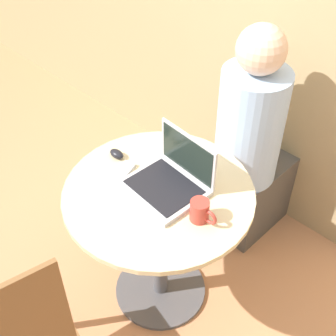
{
  "coord_description": "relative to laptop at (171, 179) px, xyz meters",
  "views": [
    {
      "loc": [
        0.96,
        -0.96,
        2.1
      ],
      "look_at": [
        0.01,
        0.05,
        0.83
      ],
      "focal_mm": 50.0,
      "sensor_mm": 36.0,
      "label": 1
    }
  ],
  "objects": [
    {
      "name": "ground_plane",
      "position": [
        -0.02,
        -0.06,
        -0.77
      ],
      "size": [
        12.0,
        12.0,
        0.0
      ],
      "primitive_type": "plane",
      "color": "tan"
    },
    {
      "name": "round_table",
      "position": [
        -0.02,
        -0.06,
        -0.23
      ],
      "size": [
        0.8,
        0.8,
        0.73
      ],
      "color": "#4C4C51",
      "rests_on": "ground_plane"
    },
    {
      "name": "laptop",
      "position": [
        0.0,
        0.0,
        0.0
      ],
      "size": [
        0.33,
        0.3,
        0.22
      ],
      "color": "#B7B7BC",
      "rests_on": "round_table"
    },
    {
      "name": "cell_phone",
      "position": [
        -0.21,
        -0.07,
        -0.03
      ],
      "size": [
        0.08,
        0.11,
        0.02
      ],
      "color": "silver",
      "rests_on": "round_table"
    },
    {
      "name": "computer_mouse",
      "position": [
        -0.3,
        -0.03,
        -0.02
      ],
      "size": [
        0.07,
        0.04,
        0.04
      ],
      "color": "black",
      "rests_on": "round_table"
    },
    {
      "name": "coffee_cup",
      "position": [
        0.21,
        -0.06,
        0.0
      ],
      "size": [
        0.12,
        0.08,
        0.09
      ],
      "color": "#B2382D",
      "rests_on": "round_table"
    },
    {
      "name": "person_seated",
      "position": [
        0.01,
        0.59,
        -0.23
      ],
      "size": [
        0.32,
        0.5,
        1.26
      ],
      "color": "#4C4742",
      "rests_on": "ground_plane"
    }
  ]
}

